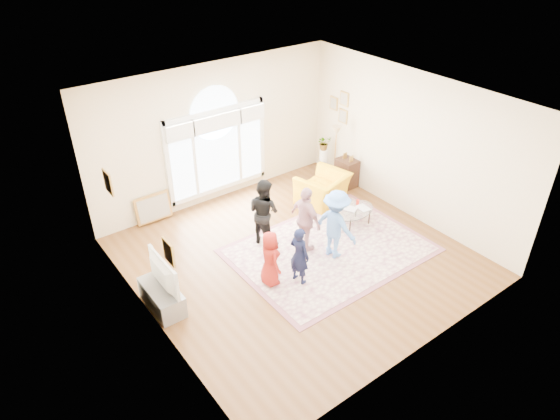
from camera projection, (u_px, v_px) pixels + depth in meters
ground at (298, 257)px, 9.89m from camera, size 6.00×6.00×0.00m
room_shell at (219, 138)px, 10.98m from camera, size 6.00×6.00×6.00m
area_rug at (330, 250)px, 10.07m from camera, size 3.60×2.60×0.02m
rug_border at (330, 250)px, 10.08m from camera, size 3.80×2.80×0.01m
tv_console at (162, 297)px, 8.58m from camera, size 0.45×1.00×0.42m
television at (159, 274)px, 8.32m from camera, size 0.17×1.01×0.58m
coffee_table at (354, 211)px, 10.60m from camera, size 1.08×0.76×0.54m
armchair at (323, 189)px, 11.51m from camera, size 1.29×1.19×0.71m
side_cabinet at (347, 173)px, 12.19m from camera, size 0.40×0.50×0.70m
floor_lamp at (336, 135)px, 11.80m from camera, size 0.25×0.25×1.51m
plant_pedestal at (323, 162)px, 12.68m from camera, size 0.20×0.20×0.70m
potted_plant at (324, 143)px, 12.39m from camera, size 0.41×0.39×0.37m
leaning_picture at (155, 221)px, 10.99m from camera, size 0.80×0.14×0.62m
child_red at (270, 258)px, 8.93m from camera, size 0.42×0.58×1.09m
child_navy at (299, 255)px, 8.96m from camera, size 0.35×0.47×1.15m
child_black at (264, 212)px, 9.94m from camera, size 0.69×0.80×1.43m
child_pink at (306, 220)px, 9.73m from camera, size 0.36×0.82×1.39m
child_blue at (336, 224)px, 9.56m from camera, size 0.68×1.00×1.43m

